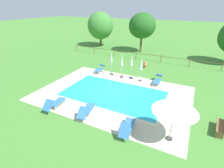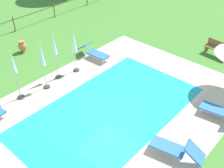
# 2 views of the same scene
# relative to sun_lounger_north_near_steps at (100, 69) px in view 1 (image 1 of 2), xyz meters

# --- Properties ---
(ground_plane) EXTENTS (160.00, 160.00, 0.00)m
(ground_plane) POSITION_rel_sun_lounger_north_near_steps_xyz_m (3.64, -3.91, -0.36)
(ground_plane) COLOR #478433
(pool_deck_paving) EXTENTS (12.45, 8.79, 0.01)m
(pool_deck_paving) POSITION_rel_sun_lounger_north_near_steps_xyz_m (3.64, -3.91, -0.36)
(pool_deck_paving) COLOR beige
(pool_deck_paving) RESTS_ON ground
(swimming_pool_water) EXTENTS (8.42, 4.76, 0.01)m
(swimming_pool_water) POSITION_rel_sun_lounger_north_near_steps_xyz_m (3.64, -3.91, -0.36)
(swimming_pool_water) COLOR #23A8C1
(swimming_pool_water) RESTS_ON ground
(pool_coping_rim) EXTENTS (8.90, 5.24, 0.01)m
(pool_coping_rim) POSITION_rel_sun_lounger_north_near_steps_xyz_m (3.64, -3.91, -0.35)
(pool_coping_rim) COLOR beige
(pool_coping_rim) RESTS_ON ground
(sun_lounger_north_near_steps) EXTENTS (0.87, 2.10, 0.77)m
(sun_lounger_north_near_steps) POSITION_rel_sun_lounger_north_near_steps_xyz_m (0.00, 0.00, 0.00)
(sun_lounger_north_near_steps) COLOR #3370BC
(sun_lounger_north_near_steps) RESTS_ON ground
(sun_lounger_north_mid) EXTENTS (0.99, 2.07, 0.85)m
(sun_lounger_north_mid) POSITION_rel_sun_lounger_north_near_steps_xyz_m (3.36, -7.37, 0.01)
(sun_lounger_north_mid) COLOR #3370BC
(sun_lounger_north_mid) RESTS_ON ground
(sun_lounger_north_far) EXTENTS (0.86, 1.95, 0.96)m
(sun_lounger_north_far) POSITION_rel_sun_lounger_north_near_steps_xyz_m (6.51, -7.77, 0.03)
(sun_lounger_north_far) COLOR #3370BC
(sun_lounger_north_far) RESTS_ON ground
(sun_lounger_north_end) EXTENTS (0.74, 1.98, 0.91)m
(sun_lounger_north_end) POSITION_rel_sun_lounger_north_near_steps_xyz_m (0.82, -7.77, 0.02)
(sun_lounger_north_end) COLOR #3370BC
(sun_lounger_north_end) RESTS_ON ground
(sun_lounger_south_near_corner) EXTENTS (0.69, 2.05, 0.81)m
(sun_lounger_south_near_corner) POSITION_rel_sun_lounger_north_near_steps_xyz_m (6.53, -0.12, 0.01)
(sun_lounger_south_near_corner) COLOR #3370BC
(sun_lounger_south_near_corner) RESTS_ON ground
(patio_umbrella_open_foreground) EXTENTS (2.35, 2.35, 2.36)m
(patio_umbrella_open_foreground) POSITION_rel_sun_lounger_north_near_steps_xyz_m (8.85, -7.25, 1.74)
(patio_umbrella_open_foreground) COLOR #383838
(patio_umbrella_open_foreground) RESTS_ON ground
(patio_umbrella_closed_row_west) EXTENTS (0.32, 0.32, 2.50)m
(patio_umbrella_closed_row_west) POSITION_rel_sun_lounger_north_near_steps_xyz_m (1.56, -0.16, 1.23)
(patio_umbrella_closed_row_west) COLOR #383838
(patio_umbrella_closed_row_west) RESTS_ON ground
(patio_umbrella_closed_row_mid_west) EXTENTS (0.32, 0.32, 2.43)m
(patio_umbrella_closed_row_mid_west) POSITION_rel_sun_lounger_north_near_steps_xyz_m (2.88, -0.41, 1.24)
(patio_umbrella_closed_row_mid_west) COLOR #383838
(patio_umbrella_closed_row_mid_west) RESTS_ON ground
(patio_umbrella_closed_row_centre) EXTENTS (0.32, 0.32, 2.41)m
(patio_umbrella_closed_row_centre) POSITION_rel_sun_lounger_north_near_steps_xyz_m (4.88, -0.37, 1.24)
(patio_umbrella_closed_row_centre) COLOR #383838
(patio_umbrella_closed_row_centre) RESTS_ON ground
(patio_umbrella_closed_row_east) EXTENTS (0.32, 0.32, 2.47)m
(patio_umbrella_closed_row_east) POSITION_rel_sun_lounger_north_near_steps_xyz_m (3.82, -0.16, 1.26)
(patio_umbrella_closed_row_east) COLOR #383838
(patio_umbrella_closed_row_east) RESTS_ON ground
(wooden_bench_lawn_side) EXTENTS (0.59, 1.54, 0.87)m
(wooden_bench_lawn_side) POSITION_rel_sun_lounger_north_near_steps_xyz_m (11.47, -5.29, 0.10)
(wooden_bench_lawn_side) COLOR olive
(wooden_bench_lawn_side) RESTS_ON ground
(terracotta_urn_near_fence) EXTENTS (0.47, 0.47, 0.71)m
(terracotta_urn_near_fence) POSITION_rel_sun_lounger_north_near_steps_xyz_m (4.17, 3.55, 0.02)
(terracotta_urn_near_fence) COLOR #C67547
(terracotta_urn_near_fence) RESTS_ON ground
(perimeter_fence) EXTENTS (23.99, 0.08, 1.05)m
(perimeter_fence) POSITION_rel_sun_lounger_north_near_steps_xyz_m (3.75, 6.41, 0.33)
(perimeter_fence) COLOR brown
(perimeter_fence) RESTS_ON ground
(tree_west_mid) EXTENTS (4.05, 4.05, 5.90)m
(tree_west_mid) POSITION_rel_sun_lounger_north_near_steps_xyz_m (1.36, 10.47, 3.64)
(tree_west_mid) COLOR brown
(tree_west_mid) RESTS_ON ground
(tree_centre) EXTENTS (4.44, 4.44, 5.86)m
(tree_centre) POSITION_rel_sun_lounger_north_near_steps_xyz_m (-6.40, 11.18, 3.19)
(tree_centre) COLOR brown
(tree_centre) RESTS_ON ground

